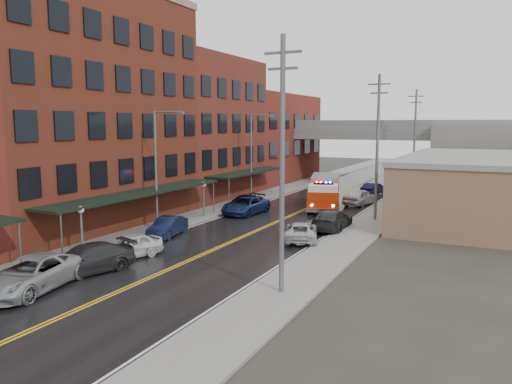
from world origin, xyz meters
The scene contains 30 objects.
road centered at (0.00, 30.00, 0.01)m, with size 11.00×160.00×0.02m, color black.
sidewalk_left centered at (-7.30, 30.00, 0.07)m, with size 3.00×160.00×0.15m, color slate.
sidewalk_right centered at (7.30, 30.00, 0.07)m, with size 3.00×160.00×0.15m, color slate.
curb_left centered at (-5.65, 30.00, 0.07)m, with size 0.30×160.00×0.15m, color gray.
curb_right centered at (5.65, 30.00, 0.07)m, with size 0.30×160.00×0.15m, color gray.
brick_building_b centered at (-13.30, 23.00, 9.00)m, with size 9.00×20.00×18.00m, color #5D2418.
brick_building_c centered at (-13.30, 40.50, 7.50)m, with size 9.00×15.00×15.00m, color maroon.
brick_building_far centered at (-13.30, 58.00, 6.00)m, with size 9.00×20.00×12.00m, color maroon.
tan_building centered at (16.00, 40.00, 2.50)m, with size 14.00×22.00×5.00m, color #846147.
awning_1 centered at (-7.49, 23.00, 2.99)m, with size 2.60×18.00×3.09m.
awning_2 centered at (-7.49, 40.50, 2.99)m, with size 2.60×13.00×3.09m.
globe_lamp_1 centered at (-6.40, 16.00, 2.31)m, with size 0.44×0.44×3.12m.
globe_lamp_2 centered at (-6.40, 30.00, 2.31)m, with size 0.44×0.44×3.12m.
street_lamp_1 centered at (-6.55, 24.00, 5.19)m, with size 2.64×0.22×9.00m.
street_lamp_2 centered at (-6.55, 40.00, 5.19)m, with size 2.64×0.22×9.00m.
utility_pole_0 centered at (7.20, 15.00, 6.31)m, with size 1.80×0.24×12.00m.
utility_pole_1 centered at (7.20, 35.00, 6.31)m, with size 1.80×0.24×12.00m.
utility_pole_2 centered at (7.20, 55.00, 6.31)m, with size 1.80×0.24×12.00m.
overpass centered at (0.00, 62.00, 5.99)m, with size 40.00×10.00×7.50m.
fire_truck centered at (1.51, 38.83, 1.69)m, with size 5.22×8.98×3.13m.
parked_car_left_2 centered at (-3.92, 10.20, 0.83)m, with size 2.74×5.95×1.65m, color #93969A.
parked_car_left_3 centered at (-3.60, 13.45, 0.78)m, with size 2.19×5.39×1.57m, color #2A2A2D.
parked_car_left_4 centered at (-3.60, 16.80, 0.74)m, with size 1.76×4.37×1.49m, color silver.
parked_car_left_5 centered at (-5.00, 22.80, 0.69)m, with size 1.47×4.21×1.39m, color #0E1833.
parked_car_left_6 centered at (-3.96, 33.20, 0.76)m, with size 2.51×5.45×1.52m, color navy.
parked_car_left_7 centered at (-5.00, 34.80, 0.70)m, with size 1.95×4.79×1.39m, color black.
parked_car_right_0 centered at (4.13, 25.68, 0.66)m, with size 2.19×4.75×1.32m, color #B3B5BC.
parked_car_right_1 centered at (4.98, 30.17, 0.78)m, with size 2.18×5.37×1.56m, color #252527.
parked_car_right_2 centered at (4.02, 42.62, 0.82)m, with size 1.94×4.81×1.64m, color silver.
parked_car_right_3 centered at (3.60, 50.59, 0.68)m, with size 1.43×4.11×1.35m, color black.
Camera 1 is at (16.07, -6.07, 8.06)m, focal length 35.00 mm.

